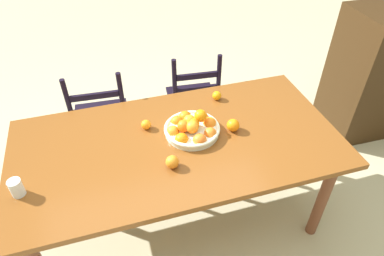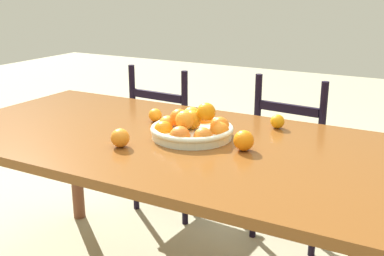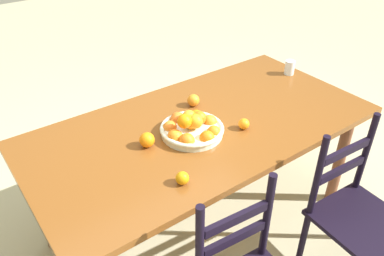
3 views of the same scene
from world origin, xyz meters
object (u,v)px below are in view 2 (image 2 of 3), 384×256
at_px(chair_by_cabinet, 172,144).
at_px(fruit_bowl, 192,128).
at_px(dining_table, 164,155).
at_px(orange_loose_1, 277,121).
at_px(orange_loose_0, 244,141).
at_px(chair_near_window, 295,163).
at_px(orange_loose_3, 155,115).
at_px(orange_loose_2, 120,138).

relative_size(chair_by_cabinet, fruit_bowl, 2.68).
bearing_deg(dining_table, orange_loose_1, 42.24).
xyz_separation_m(dining_table, orange_loose_0, (0.36, -0.00, 0.12)).
relative_size(chair_near_window, fruit_bowl, 2.71).
bearing_deg(orange_loose_3, fruit_bowl, -25.49).
height_order(chair_by_cabinet, orange_loose_3, chair_by_cabinet).
bearing_deg(orange_loose_1, chair_near_window, 94.26).
bearing_deg(chair_by_cabinet, dining_table, 122.70).
bearing_deg(chair_by_cabinet, fruit_bowl, 130.13).
distance_m(orange_loose_0, orange_loose_1, 0.34).
relative_size(fruit_bowl, orange_loose_3, 5.62).
xyz_separation_m(dining_table, chair_near_window, (0.34, 0.79, -0.24)).
relative_size(orange_loose_0, orange_loose_3, 1.29).
height_order(dining_table, orange_loose_3, orange_loose_3).
height_order(chair_by_cabinet, orange_loose_1, chair_by_cabinet).
bearing_deg(orange_loose_1, dining_table, -137.76).
xyz_separation_m(orange_loose_2, orange_loose_3, (-0.08, 0.37, -0.01)).
height_order(dining_table, orange_loose_0, orange_loose_0).
xyz_separation_m(orange_loose_0, orange_loose_2, (-0.44, -0.19, -0.00)).
bearing_deg(orange_loose_2, orange_loose_1, 49.62).
bearing_deg(chair_by_cabinet, orange_loose_1, 155.36).
bearing_deg(orange_loose_0, orange_loose_3, 161.30).
bearing_deg(orange_loose_2, orange_loose_3, 101.63).
xyz_separation_m(fruit_bowl, orange_loose_0, (0.25, -0.05, -0.00)).
relative_size(chair_by_cabinet, orange_loose_1, 14.89).
distance_m(chair_near_window, orange_loose_1, 0.57).
distance_m(dining_table, orange_loose_1, 0.52).
height_order(chair_by_cabinet, orange_loose_2, chair_by_cabinet).
xyz_separation_m(chair_near_window, fruit_bowl, (-0.23, -0.74, 0.36)).
bearing_deg(chair_near_window, orange_loose_0, 96.36).
bearing_deg(orange_loose_0, orange_loose_2, -156.25).
bearing_deg(chair_near_window, orange_loose_2, 72.03).
bearing_deg(dining_table, orange_loose_0, -0.24).
distance_m(orange_loose_1, orange_loose_3, 0.56).
height_order(chair_near_window, orange_loose_3, chair_near_window).
height_order(orange_loose_2, orange_loose_3, orange_loose_2).
bearing_deg(orange_loose_1, orange_loose_2, -130.38).
height_order(fruit_bowl, orange_loose_1, fruit_bowl).
relative_size(chair_by_cabinet, orange_loose_3, 15.08).
bearing_deg(fruit_bowl, dining_table, -156.71).
relative_size(chair_by_cabinet, orange_loose_2, 12.49).
relative_size(chair_near_window, orange_loose_2, 12.63).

